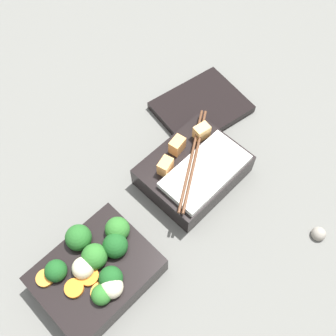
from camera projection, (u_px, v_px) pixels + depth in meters
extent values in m
plane|color=slate|center=(145.00, 220.00, 0.68)|extent=(3.00, 3.00, 0.00)
cube|color=black|center=(97.00, 273.00, 0.61)|extent=(0.17, 0.14, 0.05)
sphere|color=#19511E|center=(115.00, 246.00, 0.60)|extent=(0.04, 0.04, 0.04)
sphere|color=#19511E|center=(56.00, 271.00, 0.58)|extent=(0.03, 0.03, 0.03)
sphere|color=#2D7028|center=(94.00, 257.00, 0.59)|extent=(0.04, 0.04, 0.04)
sphere|color=#2D7028|center=(119.00, 231.00, 0.61)|extent=(0.04, 0.04, 0.04)
sphere|color=#19511E|center=(111.00, 278.00, 0.57)|extent=(0.04, 0.04, 0.04)
sphere|color=#236023|center=(78.00, 238.00, 0.60)|extent=(0.04, 0.04, 0.04)
sphere|color=#2D7028|center=(102.00, 295.00, 0.56)|extent=(0.03, 0.03, 0.03)
cylinder|color=orange|center=(89.00, 276.00, 0.58)|extent=(0.04, 0.04, 0.01)
cylinder|color=orange|center=(45.00, 278.00, 0.58)|extent=(0.03, 0.03, 0.01)
cylinder|color=orange|center=(74.00, 288.00, 0.57)|extent=(0.03, 0.03, 0.01)
cylinder|color=orange|center=(102.00, 293.00, 0.57)|extent=(0.03, 0.03, 0.01)
sphere|color=beige|center=(83.00, 268.00, 0.58)|extent=(0.03, 0.03, 0.03)
sphere|color=beige|center=(112.00, 287.00, 0.57)|extent=(0.03, 0.03, 0.03)
cube|color=black|center=(192.00, 170.00, 0.70)|extent=(0.17, 0.14, 0.05)
cube|color=white|center=(205.00, 171.00, 0.67)|extent=(0.15, 0.08, 0.01)
cube|color=#F4A356|center=(165.00, 166.00, 0.67)|extent=(0.03, 0.03, 0.03)
cube|color=#F4A356|center=(177.00, 145.00, 0.69)|extent=(0.03, 0.02, 0.03)
cube|color=#EAB266|center=(202.00, 132.00, 0.70)|extent=(0.03, 0.02, 0.03)
sphere|color=#4C1E4C|center=(198.00, 134.00, 0.71)|extent=(0.02, 0.02, 0.02)
cylinder|color=#56331E|center=(195.00, 159.00, 0.67)|extent=(0.18, 0.12, 0.01)
cylinder|color=#56331E|center=(191.00, 158.00, 0.67)|extent=(0.18, 0.12, 0.01)
cube|color=black|center=(201.00, 107.00, 0.80)|extent=(0.19, 0.16, 0.02)
sphere|color=gray|center=(318.00, 234.00, 0.66)|extent=(0.02, 0.02, 0.02)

